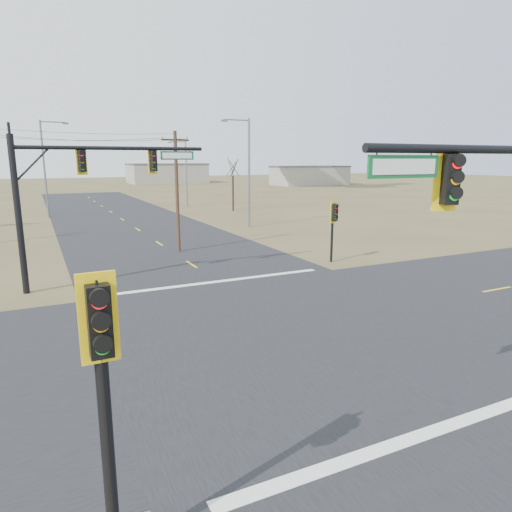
{
  "coord_description": "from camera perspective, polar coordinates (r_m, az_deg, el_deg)",
  "views": [
    {
      "loc": [
        -8.42,
        -14.45,
        6.39
      ],
      "look_at": [
        -0.91,
        1.0,
        2.74
      ],
      "focal_mm": 32.0,
      "sensor_mm": 36.0,
      "label": 1
    }
  ],
  "objects": [
    {
      "name": "road_ns",
      "position": [
        17.9,
        4.08,
        -8.92
      ],
      "size": [
        14.0,
        160.0,
        0.02
      ],
      "primitive_type": "cube",
      "color": "black",
      "rests_on": "ground"
    },
    {
      "name": "streetlight_c",
      "position": [
        55.55,
        -24.75,
        10.43
      ],
      "size": [
        2.95,
        0.44,
        10.53
      ],
      "rotation": [
        0.0,
        0.0,
        0.35
      ],
      "color": "slate",
      "rests_on": "ground"
    },
    {
      "name": "warehouse_right",
      "position": [
        118.02,
        6.7,
        9.91
      ],
      "size": [
        18.0,
        10.0,
        4.5
      ],
      "primitive_type": "cube",
      "color": "gray",
      "rests_on": "ground"
    },
    {
      "name": "warehouse_mid",
      "position": [
        128.91,
        -11.06,
        10.05
      ],
      "size": [
        20.0,
        12.0,
        5.0
      ],
      "primitive_type": "cube",
      "color": "gray",
      "rests_on": "ground"
    },
    {
      "name": "utility_pole_near",
      "position": [
        32.1,
        -9.85,
        8.16
      ],
      "size": [
        2.01,
        0.49,
        8.27
      ],
      "rotation": [
        0.0,
        0.0,
        0.19
      ],
      "color": "#4B2E20",
      "rests_on": "ground"
    },
    {
      "name": "bare_tree_c",
      "position": [
        57.67,
        -2.93,
        11.08
      ],
      "size": [
        3.48,
        3.48,
        6.99
      ],
      "rotation": [
        0.0,
        0.0,
        0.2
      ],
      "color": "black",
      "rests_on": "ground"
    },
    {
      "name": "pedestal_signal_ne",
      "position": [
        28.79,
        9.73,
        4.8
      ],
      "size": [
        0.64,
        0.54,
        3.88
      ],
      "rotation": [
        0.0,
        0.0,
        0.23
      ],
      "color": "black",
      "rests_on": "ground"
    },
    {
      "name": "streetlight_b",
      "position": [
        63.22,
        -8.87,
        10.57
      ],
      "size": [
        2.48,
        0.37,
        8.86
      ],
      "rotation": [
        0.0,
        0.0,
        -0.34
      ],
      "color": "slate",
      "rests_on": "ground"
    },
    {
      "name": "pedestal_signal_sw",
      "position": [
        7.12,
        -18.67,
        -12.74
      ],
      "size": [
        0.57,
        0.51,
        4.88
      ],
      "rotation": [
        0.0,
        0.0,
        0.02
      ],
      "color": "black",
      "rests_on": "ground"
    },
    {
      "name": "stop_bar_far",
      "position": [
        24.35,
        -4.76,
        -3.19
      ],
      "size": [
        12.0,
        0.4,
        0.01
      ],
      "primitive_type": "cube",
      "color": "silver",
      "rests_on": "road_ns"
    },
    {
      "name": "road_ew",
      "position": [
        17.9,
        4.08,
        -8.93
      ],
      "size": [
        160.0,
        14.0,
        0.02
      ],
      "primitive_type": "cube",
      "color": "black",
      "rests_on": "ground"
    },
    {
      "name": "streetlight_a",
      "position": [
        43.54,
        -1.14,
        11.04
      ],
      "size": [
        2.81,
        0.27,
        10.1
      ],
      "rotation": [
        0.0,
        0.0,
        -0.03
      ],
      "color": "slate",
      "rests_on": "ground"
    },
    {
      "name": "stop_bar_near",
      "position": [
        12.64,
        22.35,
        -19.22
      ],
      "size": [
        12.0,
        0.4,
        0.01
      ],
      "primitive_type": "cube",
      "color": "silver",
      "rests_on": "road_ns"
    },
    {
      "name": "ground",
      "position": [
        17.9,
        4.08,
        -8.96
      ],
      "size": [
        320.0,
        320.0,
        0.0
      ],
      "primitive_type": "plane",
      "color": "brown",
      "rests_on": "ground"
    },
    {
      "name": "mast_arm_far",
      "position": [
        24.25,
        -21.11,
        8.9
      ],
      "size": [
        9.3,
        0.59,
        7.54
      ],
      "rotation": [
        0.0,
        0.0,
        0.4
      ],
      "color": "black",
      "rests_on": "ground"
    }
  ]
}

